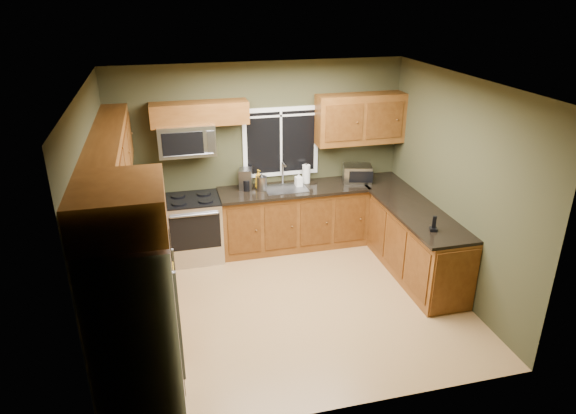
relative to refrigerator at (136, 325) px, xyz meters
name	(u,v)px	position (x,y,z in m)	size (l,w,h in m)	color
floor	(291,303)	(1.74, 1.30, -0.90)	(4.20, 4.20, 0.00)	#997143
ceiling	(291,84)	(1.74, 1.30, 1.80)	(4.20, 4.20, 0.00)	white
back_wall	(261,156)	(1.74, 3.10, 0.45)	(4.20, 4.20, 0.00)	#34341E
front_wall	(345,285)	(1.74, -0.50, 0.45)	(4.20, 4.20, 0.00)	#34341E
left_wall	(98,222)	(-0.36, 1.30, 0.45)	(3.60, 3.60, 0.00)	#34341E
right_wall	(456,187)	(3.84, 1.30, 0.45)	(3.60, 3.60, 0.00)	#34341E
window	(281,142)	(2.04, 3.08, 0.65)	(1.12, 0.03, 1.02)	white
base_cabinets_left	(138,270)	(-0.06, 1.78, -0.45)	(0.60, 2.65, 0.90)	brown
countertop_left	(136,236)	(-0.04, 1.78, 0.02)	(0.65, 2.65, 0.04)	black
base_cabinets_back	(293,218)	(2.15, 2.80, -0.45)	(2.17, 0.60, 0.90)	brown
countertop_back	(294,189)	(2.15, 2.78, 0.02)	(2.17, 0.65, 0.04)	black
base_cabinets_peninsula	(407,236)	(3.54, 1.84, -0.45)	(0.60, 2.52, 0.90)	brown
countertop_peninsula	(408,205)	(3.51, 1.85, 0.02)	(0.65, 2.50, 0.04)	black
upper_cabinets_left	(111,161)	(-0.20, 1.78, 0.96)	(0.33, 2.65, 0.72)	brown
upper_cabinets_back_left	(199,113)	(0.89, 2.94, 1.17)	(1.30, 0.33, 0.30)	brown
upper_cabinets_back_right	(360,119)	(3.19, 2.94, 0.96)	(1.30, 0.33, 0.72)	brown
upper_cabinet_over_fridge	(119,207)	(0.00, 0.00, 1.13)	(0.72, 0.90, 0.38)	brown
refrigerator	(136,325)	(0.00, 0.00, 0.00)	(0.74, 0.90, 1.80)	#B7B7BC
range	(194,228)	(0.69, 2.77, -0.43)	(0.76, 0.69, 0.94)	#B7B7BC
microwave	(186,140)	(0.69, 2.91, 0.83)	(0.76, 0.41, 0.42)	#B7B7BC
sink	(286,187)	(2.04, 2.79, 0.05)	(0.60, 0.42, 0.36)	slate
toaster_oven	(357,174)	(3.14, 2.81, 0.17)	(0.47, 0.41, 0.25)	#B7B7BC
coffee_maker	(246,180)	(1.48, 2.91, 0.18)	(0.23, 0.27, 0.30)	slate
kettle	(262,183)	(1.69, 2.79, 0.16)	(0.15, 0.15, 0.26)	#B7B7BC
paper_towel_roll	(306,174)	(2.39, 2.95, 0.18)	(0.15, 0.15, 0.30)	white
soap_bottle_a	(259,179)	(1.66, 2.90, 0.18)	(0.11, 0.11, 0.27)	#C38812
soap_bottle_b	(299,179)	(2.24, 2.84, 0.15)	(0.10, 0.10, 0.21)	white
soap_bottle_c	(246,182)	(1.49, 2.95, 0.13)	(0.13, 0.13, 0.17)	white
cordless_phone	(434,226)	(3.42, 1.01, 0.10)	(0.11, 0.11, 0.19)	black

